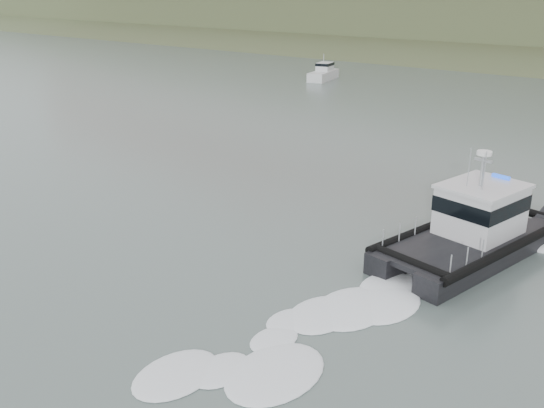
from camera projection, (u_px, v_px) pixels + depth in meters
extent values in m
plane|color=#556560|center=(187.00, 316.00, 22.33)|extent=(400.00, 400.00, 0.00)
cube|color=black|center=(447.00, 238.00, 28.24)|extent=(3.10, 10.29, 1.12)
cube|color=black|center=(496.00, 255.00, 26.43)|extent=(3.10, 10.29, 1.12)
cube|color=black|center=(466.00, 240.00, 26.90)|extent=(5.31, 9.39, 0.23)
cube|color=silver|center=(481.00, 210.00, 27.06)|extent=(3.37, 3.82, 2.14)
cube|color=black|center=(482.00, 202.00, 26.93)|extent=(3.44, 3.88, 0.70)
cube|color=silver|center=(484.00, 186.00, 26.67)|extent=(3.59, 4.03, 0.15)
cylinder|color=#999DA1|center=(482.00, 171.00, 26.24)|extent=(0.15, 0.15, 1.68)
cylinder|color=white|center=(484.00, 153.00, 25.97)|extent=(0.65, 0.65, 0.17)
cube|color=silver|center=(323.00, 76.00, 77.85)|extent=(3.41, 6.46, 1.23)
cube|color=silver|center=(325.00, 67.00, 77.93)|extent=(2.16, 2.77, 1.23)
cube|color=black|center=(325.00, 64.00, 77.79)|extent=(2.23, 2.84, 0.36)
cylinder|color=#999DA1|center=(324.00, 59.00, 77.11)|extent=(0.08, 0.08, 1.23)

